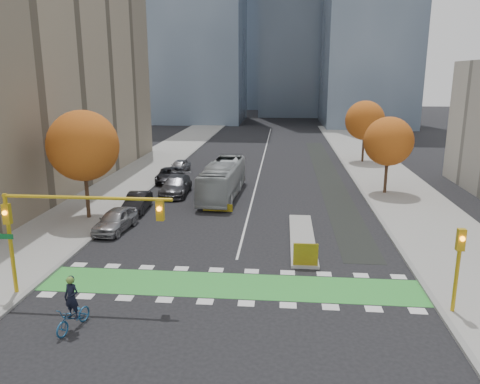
% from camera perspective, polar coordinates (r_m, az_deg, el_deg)
% --- Properties ---
extents(ground, '(300.00, 300.00, 0.00)m').
position_cam_1_polar(ground, '(23.50, -1.65, -12.88)').
color(ground, black).
rests_on(ground, ground).
extents(sidewalk_west, '(7.00, 120.00, 0.15)m').
position_cam_1_polar(sidewalk_west, '(45.11, -15.75, -0.02)').
color(sidewalk_west, gray).
rests_on(sidewalk_west, ground).
extents(sidewalk_east, '(7.00, 120.00, 0.15)m').
position_cam_1_polar(sidewalk_east, '(43.53, 19.65, -0.82)').
color(sidewalk_east, gray).
rests_on(sidewalk_east, ground).
extents(curb_west, '(0.30, 120.00, 0.16)m').
position_cam_1_polar(curb_west, '(43.98, -11.49, -0.12)').
color(curb_west, gray).
rests_on(curb_west, ground).
extents(curb_east, '(0.30, 120.00, 0.16)m').
position_cam_1_polar(curb_east, '(42.78, 15.11, -0.73)').
color(curb_east, gray).
rests_on(curb_east, ground).
extents(bike_crossing, '(20.00, 3.00, 0.01)m').
position_cam_1_polar(bike_crossing, '(24.84, -1.22, -11.31)').
color(bike_crossing, green).
rests_on(bike_crossing, ground).
extents(centre_line, '(0.15, 70.00, 0.01)m').
position_cam_1_polar(centre_line, '(61.77, 2.84, 4.14)').
color(centre_line, silver).
rests_on(centre_line, ground).
extents(bike_lane_paint, '(2.50, 50.00, 0.01)m').
position_cam_1_polar(bike_lane_paint, '(52.12, 10.61, 2.05)').
color(bike_lane_paint, black).
rests_on(bike_lane_paint, ground).
extents(median_island, '(1.60, 10.00, 0.16)m').
position_cam_1_polar(median_island, '(31.64, 7.59, -5.57)').
color(median_island, gray).
rests_on(median_island, ground).
extents(hazard_board, '(1.40, 0.12, 1.30)m').
position_cam_1_polar(hazard_board, '(26.90, 8.00, -7.55)').
color(hazard_board, yellow).
rests_on(hazard_board, median_island).
extents(tree_west, '(5.20, 5.20, 8.22)m').
position_cam_1_polar(tree_west, '(36.24, -18.58, 5.36)').
color(tree_west, '#332114').
rests_on(tree_west, ground).
extents(tree_east_near, '(4.40, 4.40, 7.08)m').
position_cam_1_polar(tree_east_near, '(44.19, 17.65, 5.90)').
color(tree_east_near, '#332114').
rests_on(tree_east_near, ground).
extents(tree_east_far, '(4.80, 4.80, 7.65)m').
position_cam_1_polar(tree_east_far, '(59.86, 14.98, 8.43)').
color(tree_east_far, '#332114').
rests_on(tree_east_far, ground).
extents(traffic_signal_west, '(8.53, 0.56, 5.20)m').
position_cam_1_polar(traffic_signal_west, '(23.79, -21.23, -3.06)').
color(traffic_signal_west, '#BF9914').
rests_on(traffic_signal_west, ground).
extents(traffic_signal_east, '(0.35, 0.43, 4.10)m').
position_cam_1_polar(traffic_signal_east, '(23.16, 25.11, -7.31)').
color(traffic_signal_east, '#BF9914').
rests_on(traffic_signal_east, ground).
extents(cyclist, '(1.24, 2.24, 2.45)m').
position_cam_1_polar(cyclist, '(21.82, -19.69, -13.61)').
color(cyclist, navy).
rests_on(cyclist, ground).
extents(bus, '(3.16, 11.26, 3.11)m').
position_cam_1_polar(bus, '(41.99, -2.10, 1.56)').
color(bus, '#9EA3A5').
rests_on(bus, ground).
extents(parked_car_a, '(2.30, 4.76, 1.57)m').
position_cam_1_polar(parked_car_a, '(33.94, -14.94, -3.31)').
color(parked_car_a, '#97979C').
rests_on(parked_car_a, ground).
extents(parked_car_b, '(1.81, 4.53, 1.47)m').
position_cam_1_polar(parked_car_b, '(38.49, -12.40, -1.19)').
color(parked_car_b, black).
rests_on(parked_car_b, ground).
extents(parked_car_c, '(2.53, 5.82, 1.67)m').
position_cam_1_polar(parked_car_c, '(43.17, -7.83, 0.80)').
color(parked_car_c, '#47484C').
rests_on(parked_car_c, ground).
extents(parked_car_d, '(2.78, 5.21, 1.39)m').
position_cam_1_polar(parked_car_d, '(48.38, -8.68, 2.05)').
color(parked_car_d, black).
rests_on(parked_car_d, ground).
extents(parked_car_e, '(2.16, 4.25, 1.39)m').
position_cam_1_polar(parked_car_e, '(53.15, -7.39, 3.16)').
color(parked_car_e, gray).
rests_on(parked_car_e, ground).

